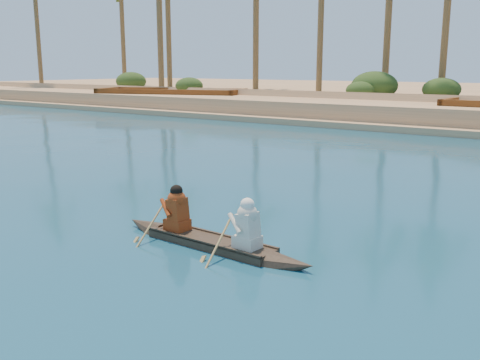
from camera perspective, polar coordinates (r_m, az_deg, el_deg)
The scene contains 3 objects.
ground at distance 7.24m, azimuth 4.59°, elevation -16.22°, with size 160.00×160.00×0.00m, color navy.
canoe at distance 10.39m, azimuth -3.17°, elevation -5.82°, with size 4.63×0.77×1.27m.
barge_left at distance 44.72m, azimuth -7.37°, elevation 8.38°, with size 12.63×7.51×2.00m.
Camera 1 is at (3.29, -5.47, 3.41)m, focal length 40.00 mm.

